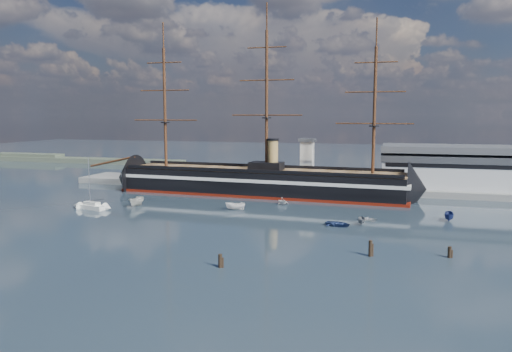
# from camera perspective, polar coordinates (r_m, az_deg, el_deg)

# --- Properties ---
(ground) EXTENTS (600.00, 600.00, 0.00)m
(ground) POSITION_cam_1_polar(r_m,az_deg,el_deg) (133.99, 2.00, -3.62)
(ground) COLOR #25313E
(ground) RESTS_ON ground
(quay) EXTENTS (180.00, 18.00, 2.00)m
(quay) POSITION_cam_1_polar(r_m,az_deg,el_deg) (167.04, 8.36, -1.56)
(quay) COLOR slate
(quay) RESTS_ON ground
(warehouse) EXTENTS (63.00, 21.00, 11.60)m
(warehouse) POSITION_cam_1_polar(r_m,az_deg,el_deg) (170.53, 24.79, 0.74)
(warehouse) COLOR #B7BABC
(warehouse) RESTS_ON ground
(quay_tower) EXTENTS (5.00, 5.00, 15.00)m
(quay_tower) POSITION_cam_1_polar(r_m,az_deg,el_deg) (164.01, 5.86, 1.75)
(quay_tower) COLOR silver
(quay_tower) RESTS_ON ground
(shoreline) EXTENTS (120.00, 10.00, 4.00)m
(shoreline) POSITION_cam_1_polar(r_m,az_deg,el_deg) (281.94, -21.37, 1.81)
(shoreline) COLOR #3F4C38
(shoreline) RESTS_ON ground
(warship) EXTENTS (113.29, 20.98, 53.94)m
(warship) POSITION_cam_1_polar(r_m,az_deg,el_deg) (155.26, -0.13, -0.64)
(warship) COLOR black
(warship) RESTS_ON ground
(sailboat) EXTENTS (8.93, 4.74, 13.71)m
(sailboat) POSITION_cam_1_polar(r_m,az_deg,el_deg) (138.51, -18.24, -3.25)
(sailboat) COLOR white
(sailboat) RESTS_ON ground
(motorboat_a) EXTENTS (7.63, 2.86, 3.04)m
(motorboat_a) POSITION_cam_1_polar(r_m,az_deg,el_deg) (139.42, -13.48, -3.39)
(motorboat_a) COLOR beige
(motorboat_a) RESTS_ON ground
(motorboat_b) EXTENTS (2.33, 3.82, 1.67)m
(motorboat_b) POSITION_cam_1_polar(r_m,az_deg,el_deg) (113.33, 9.34, -5.68)
(motorboat_b) COLOR navy
(motorboat_b) RESTS_ON ground
(motorboat_c) EXTENTS (5.05, 2.15, 1.97)m
(motorboat_c) POSITION_cam_1_polar(r_m,az_deg,el_deg) (115.99, 11.98, -5.45)
(motorboat_c) COLOR slate
(motorboat_c) RESTS_ON ground
(motorboat_d) EXTENTS (6.15, 6.51, 2.30)m
(motorboat_d) POSITION_cam_1_polar(r_m,az_deg,el_deg) (138.30, 3.04, -3.29)
(motorboat_d) COLOR silver
(motorboat_d) RESTS_ON ground
(motorboat_e) EXTENTS (1.62, 2.80, 1.23)m
(motorboat_e) POSITION_cam_1_polar(r_m,az_deg,el_deg) (120.29, 12.66, -5.02)
(motorboat_e) COLOR silver
(motorboat_e) RESTS_ON ground
(motorboat_f) EXTENTS (6.60, 2.98, 2.56)m
(motorboat_f) POSITION_cam_1_polar(r_m,az_deg,el_deg) (125.59, 21.18, -4.82)
(motorboat_f) COLOR navy
(motorboat_f) RESTS_ON ground
(motorboat_g) EXTENTS (3.83, 6.46, 2.43)m
(motorboat_g) POSITION_cam_1_polar(r_m,az_deg,el_deg) (130.74, -2.38, -3.89)
(motorboat_g) COLOR white
(motorboat_g) RESTS_ON ground
(piling_near_mid) EXTENTS (0.64, 0.64, 2.96)m
(piling_near_mid) POSITION_cam_1_polar(r_m,az_deg,el_deg) (82.78, -4.11, -10.39)
(piling_near_mid) COLOR black
(piling_near_mid) RESTS_ON ground
(piling_near_right) EXTENTS (0.64, 0.64, 3.56)m
(piling_near_right) POSITION_cam_1_polar(r_m,az_deg,el_deg) (91.05, 12.91, -8.93)
(piling_near_right) COLOR black
(piling_near_right) RESTS_ON ground
(piling_far_right) EXTENTS (0.64, 0.64, 2.69)m
(piling_far_right) POSITION_cam_1_polar(r_m,az_deg,el_deg) (94.17, 21.22, -8.70)
(piling_far_right) COLOR black
(piling_far_right) RESTS_ON ground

